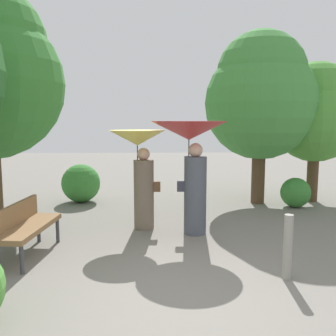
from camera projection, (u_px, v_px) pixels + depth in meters
The scene contains 9 objects.
ground_plane at pixel (176, 302), 4.27m from camera, with size 40.00×40.00×0.00m, color slate.
person_left at pixel (140, 159), 7.04m from camera, with size 1.08×1.08×1.93m.
person_right at pixel (191, 149), 6.70m from camera, with size 1.40×1.40×2.10m.
park_bench at pixel (25, 224), 5.68m from camera, with size 0.63×1.54×0.83m.
tree_near_right at pixel (316, 112), 9.34m from camera, with size 2.19×2.19×3.59m.
tree_mid_right at pixel (261, 95), 9.09m from camera, with size 2.79×2.79×4.32m.
bush_path_left at pixel (81, 183), 9.48m from camera, with size 0.99×0.99×0.99m, color #387F33.
bush_behind_bench at pixel (296, 193), 8.93m from camera, with size 0.73×0.73×0.73m, color #387F33.
path_marker_post at pixel (288, 247), 4.85m from camera, with size 0.12×0.12×0.88m, color gray.
Camera 1 is at (-0.20, -4.03, 2.12)m, focal length 39.07 mm.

